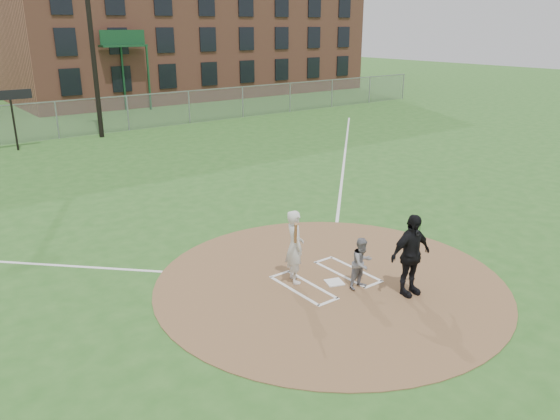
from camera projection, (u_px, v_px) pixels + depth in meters
ground at (330, 282)px, 13.15m from camera, size 140.00×140.00×0.00m
dirt_circle at (330, 282)px, 13.15m from camera, size 8.40×8.40×0.02m
home_plate at (334, 282)px, 13.08m from camera, size 0.51×0.51×0.03m
foul_line_first at (344, 160)px, 25.09m from camera, size 17.04×17.04×0.01m
catcher at (362, 263)px, 12.67m from camera, size 0.63×0.50×1.24m
umpire at (411, 255)px, 12.25m from camera, size 1.16×0.57×1.92m
batters_boxes at (326, 279)px, 13.26m from camera, size 2.08×1.88×0.01m
batter_at_plate at (295, 246)px, 12.89m from camera, size 0.83×1.04×1.80m
outfield_fence at (57, 120)px, 29.44m from camera, size 56.08×0.08×2.03m
brick_warehouse at (180, 6)px, 48.54m from camera, size 30.00×17.17×15.00m
light_pole at (88, 10)px, 28.02m from camera, size 1.20×0.30×12.22m
scoreboard_sign at (11, 102)px, 26.21m from camera, size 2.00×0.10×2.93m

